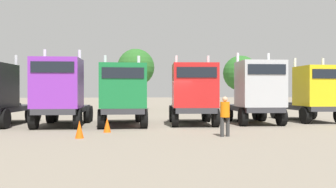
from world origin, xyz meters
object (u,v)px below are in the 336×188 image
(semi_truck_silver, at_px, (257,92))
(visitor_in_hivis, at_px, (225,113))
(traffic_cone_mid, at_px, (79,129))
(traffic_cone_near, at_px, (107,125))
(semi_truck_green, at_px, (122,94))
(semi_truck_purple, at_px, (60,92))
(semi_truck_red, at_px, (193,93))
(semi_truck_yellow, at_px, (314,93))

(semi_truck_silver, xyz_separation_m, visitor_in_hivis, (-3.62, -5.38, -0.90))
(traffic_cone_mid, bearing_deg, visitor_in_hivis, -3.49)
(visitor_in_hivis, relative_size, traffic_cone_near, 2.46)
(semi_truck_green, bearing_deg, traffic_cone_mid, -20.50)
(traffic_cone_near, xyz_separation_m, traffic_cone_mid, (-1.10, -2.06, 0.02))
(semi_truck_purple, bearing_deg, traffic_cone_mid, 19.78)
(semi_truck_purple, xyz_separation_m, semi_truck_silver, (11.15, 0.03, 0.01))
(semi_truck_silver, xyz_separation_m, traffic_cone_mid, (-9.72, -5.01, -1.52))
(semi_truck_red, xyz_separation_m, traffic_cone_near, (-4.83, -2.97, -1.47))
(semi_truck_red, bearing_deg, visitor_in_hivis, 8.83)
(visitor_in_hivis, bearing_deg, semi_truck_green, -154.98)
(semi_truck_purple, xyz_separation_m, semi_truck_red, (7.37, 0.04, -0.06))
(semi_truck_purple, distance_m, semi_truck_green, 3.33)
(semi_truck_red, bearing_deg, semi_truck_purple, -82.55)
(semi_truck_red, bearing_deg, semi_truck_silver, 96.83)
(semi_truck_silver, xyz_separation_m, semi_truck_yellow, (4.16, 0.93, -0.09))
(semi_truck_green, bearing_deg, semi_truck_red, 92.27)
(traffic_cone_mid, bearing_deg, semi_truck_silver, 27.27)
(semi_truck_green, relative_size, traffic_cone_mid, 8.63)
(semi_truck_silver, height_order, semi_truck_yellow, semi_truck_silver)
(visitor_in_hivis, bearing_deg, semi_truck_red, 168.28)
(semi_truck_purple, xyz_separation_m, semi_truck_yellow, (15.32, 0.96, -0.08))
(semi_truck_silver, bearing_deg, traffic_cone_near, -66.93)
(semi_truck_silver, distance_m, visitor_in_hivis, 6.55)
(semi_truck_purple, relative_size, semi_truck_red, 1.03)
(visitor_in_hivis, bearing_deg, semi_truck_silver, 132.60)
(semi_truck_yellow, bearing_deg, traffic_cone_near, -70.64)
(semi_truck_yellow, xyz_separation_m, traffic_cone_mid, (-13.88, -5.94, -1.44))
(visitor_in_hivis, distance_m, traffic_cone_mid, 6.14)
(semi_truck_purple, xyz_separation_m, traffic_cone_mid, (1.44, -4.98, -1.52))
(semi_truck_purple, relative_size, traffic_cone_mid, 8.44)
(semi_truck_purple, xyz_separation_m, semi_truck_green, (3.33, -0.07, -0.10))
(semi_truck_green, height_order, semi_truck_silver, semi_truck_silver)
(semi_truck_silver, xyz_separation_m, traffic_cone_near, (-8.61, -2.95, -1.54))
(semi_truck_purple, bearing_deg, semi_truck_silver, 93.84)
(semi_truck_green, bearing_deg, visitor_in_hivis, 39.08)
(semi_truck_yellow, height_order, traffic_cone_near, semi_truck_yellow)
(semi_truck_green, height_order, visitor_in_hivis, semi_truck_green)
(traffic_cone_near, bearing_deg, visitor_in_hivis, -25.95)
(semi_truck_purple, distance_m, semi_truck_yellow, 15.35)
(semi_truck_silver, bearing_deg, traffic_cone_mid, -58.58)
(semi_truck_green, xyz_separation_m, semi_truck_yellow, (11.98, 1.03, 0.02))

